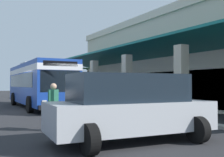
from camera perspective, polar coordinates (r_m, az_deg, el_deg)
name	(u,v)px	position (r m, az deg, el deg)	size (l,w,h in m)	color
ground	(133,107)	(20.61, 4.55, -5.92)	(120.00, 120.00, 0.00)	#262628
curb_strip	(110,109)	(18.12, -0.44, -6.37)	(31.86, 0.50, 0.12)	#9E998E
plaza_building	(210,60)	(24.27, 19.96, 3.60)	(26.85, 14.21, 7.39)	beige
transit_bus	(38,82)	(20.44, -15.31, -0.72)	(11.27, 3.02, 3.34)	#193D9E
parked_suv_silver	(130,107)	(7.94, 3.74, -5.97)	(2.96, 4.94, 1.97)	#B2B5BA
pedestrian	(53,104)	(9.99, -12.27, -5.27)	(0.53, 0.52, 1.71)	#726651
potted_palm	(88,95)	(24.57, -5.06, -3.47)	(2.11, 1.76, 3.23)	brown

